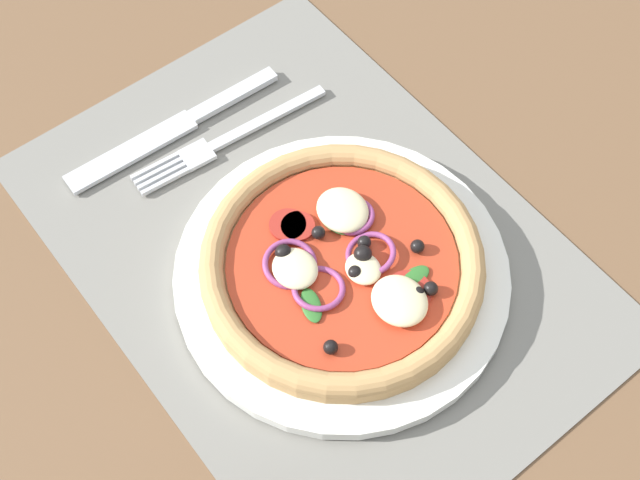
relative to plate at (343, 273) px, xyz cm
name	(u,v)px	position (x,y,z in cm)	size (l,w,h in cm)	color
ground_plane	(311,255)	(3.73, 0.14, -2.20)	(190.00, 140.00, 2.40)	brown
placemat	(311,246)	(3.73, 0.14, -0.80)	(45.04, 32.15, 0.40)	slate
plate	(343,273)	(0.00, 0.00, 0.00)	(25.10, 25.10, 1.20)	silver
pizza	(344,262)	(-0.03, -0.01, 1.72)	(20.96, 20.96, 2.65)	tan
fork	(222,142)	(15.96, -0.03, -0.38)	(2.90, 18.06, 0.44)	silver
knife	(173,129)	(19.61, 2.38, -0.35)	(2.40, 20.05, 0.62)	silver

